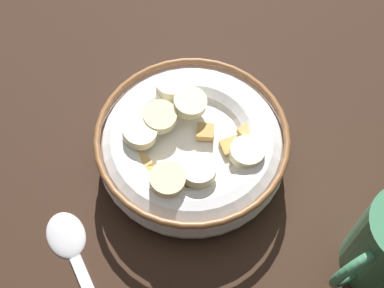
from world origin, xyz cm
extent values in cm
cube|color=#332116|center=(0.00, 0.00, -1.00)|extent=(110.70, 110.70, 2.00)
cylinder|color=white|center=(0.00, 0.00, 0.30)|extent=(9.62, 9.62, 0.60)
torus|color=white|center=(0.00, 0.00, 2.37)|extent=(17.48, 17.48, 4.74)
torus|color=brown|center=(0.00, 0.00, 4.44)|extent=(17.56, 17.56, 0.60)
cylinder|color=white|center=(0.00, 0.00, 3.34)|extent=(14.64, 14.64, 0.40)
cube|color=tan|center=(-2.63, 2.24, 3.79)|extent=(1.76, 1.75, 0.74)
cube|color=tan|center=(4.64, 1.68, 3.99)|extent=(2.02, 2.00, 0.76)
cube|color=#B78947|center=(2.02, 3.48, 3.97)|extent=(1.67, 1.68, 0.70)
cube|color=tan|center=(2.45, -5.13, 3.84)|extent=(1.64, 1.70, 0.86)
cube|color=tan|center=(5.32, -3.03, 3.90)|extent=(2.19, 2.19, 0.75)
cube|color=tan|center=(-1.36, -0.29, 4.09)|extent=(2.15, 2.15, 0.74)
cube|color=tan|center=(5.08, 0.33, 3.93)|extent=(1.76, 1.78, 0.76)
cube|color=tan|center=(-4.76, 1.89, 4.04)|extent=(1.69, 1.72, 0.76)
cube|color=#B78947|center=(4.66, -4.39, 3.82)|extent=(2.20, 2.19, 0.83)
cube|color=#B78947|center=(-1.63, -5.95, 3.96)|extent=(2.18, 2.18, 0.72)
cylinder|color=beige|center=(1.72, -2.83, 5.03)|extent=(3.75, 3.84, 1.42)
cylinder|color=#F4EABC|center=(-1.27, -2.72, 5.30)|extent=(3.11, 3.14, 1.51)
cylinder|color=#F4EABC|center=(-0.92, -5.47, 4.77)|extent=(4.30, 4.37, 1.60)
cylinder|color=beige|center=(1.30, 3.56, 5.05)|extent=(4.18, 4.20, 1.35)
cylinder|color=beige|center=(4.03, 3.15, 5.26)|extent=(3.65, 3.68, 1.45)
cylinder|color=beige|center=(-3.32, 3.89, 4.74)|extent=(3.99, 3.96, 1.20)
cylinder|color=#F4EABC|center=(4.07, -2.18, 4.97)|extent=(4.18, 4.10, 1.60)
ellipsoid|color=silver|center=(13.54, 1.38, 0.40)|extent=(3.47, 4.67, 0.80)
torus|color=#3F7F59|center=(-5.99, 16.64, 4.52)|extent=(5.86, 0.80, 5.86)
camera|label=1|loc=(11.39, 21.04, 44.85)|focal=49.36mm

